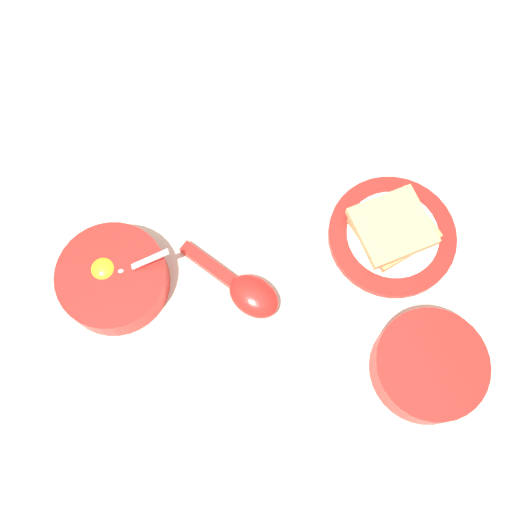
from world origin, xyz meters
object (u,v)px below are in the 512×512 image
(egg_bowl, at_px, (113,279))
(toast_plate, at_px, (392,236))
(toast_sandwich, at_px, (393,227))
(congee_bowl, at_px, (429,366))
(soup_spoon, at_px, (247,291))

(egg_bowl, height_order, toast_plate, egg_bowl)
(egg_bowl, xyz_separation_m, toast_sandwich, (-0.37, 0.04, 0.00))
(egg_bowl, distance_m, toast_plate, 0.38)
(egg_bowl, bearing_deg, toast_sandwich, 173.91)
(toast_plate, bearing_deg, egg_bowl, -6.82)
(egg_bowl, distance_m, toast_sandwich, 0.37)
(egg_bowl, relative_size, toast_plate, 0.87)
(egg_bowl, height_order, congee_bowl, egg_bowl)
(egg_bowl, xyz_separation_m, soup_spoon, (-0.16, 0.06, -0.01))
(toast_plate, height_order, congee_bowl, congee_bowl)
(toast_plate, height_order, toast_sandwich, toast_sandwich)
(egg_bowl, relative_size, soup_spoon, 1.04)
(egg_bowl, bearing_deg, toast_plate, 173.18)
(toast_plate, bearing_deg, congee_bowl, 81.80)
(egg_bowl, bearing_deg, congee_bowl, 147.16)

